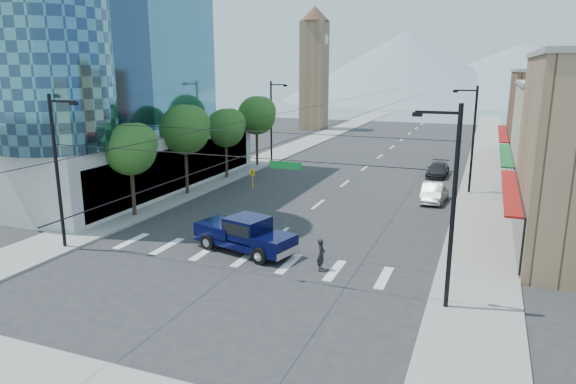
{
  "coord_description": "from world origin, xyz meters",
  "views": [
    {
      "loc": [
        11.89,
        -22.88,
        10.36
      ],
      "look_at": [
        0.81,
        5.45,
        3.0
      ],
      "focal_mm": 32.0,
      "sensor_mm": 36.0,
      "label": 1
    }
  ],
  "objects_px": {
    "pickup_truck": "(245,233)",
    "pedestrian": "(321,255)",
    "parked_car_near": "(436,194)",
    "parked_car_mid": "(432,192)",
    "parked_car_far": "(438,169)"
  },
  "relations": [
    {
      "from": "parked_car_near",
      "to": "parked_car_mid",
      "type": "height_order",
      "value": "parked_car_mid"
    },
    {
      "from": "parked_car_far",
      "to": "pickup_truck",
      "type": "bearing_deg",
      "value": -105.95
    },
    {
      "from": "pedestrian",
      "to": "parked_car_near",
      "type": "bearing_deg",
      "value": -16.72
    },
    {
      "from": "parked_car_near",
      "to": "parked_car_far",
      "type": "distance_m",
      "value": 10.35
    },
    {
      "from": "pickup_truck",
      "to": "pedestrian",
      "type": "bearing_deg",
      "value": 1.83
    },
    {
      "from": "pickup_truck",
      "to": "pedestrian",
      "type": "distance_m",
      "value": 5.12
    },
    {
      "from": "pickup_truck",
      "to": "parked_car_near",
      "type": "height_order",
      "value": "pickup_truck"
    },
    {
      "from": "parked_car_mid",
      "to": "parked_car_far",
      "type": "xyz_separation_m",
      "value": [
        -0.55,
        10.32,
        -0.05
      ]
    },
    {
      "from": "pickup_truck",
      "to": "parked_car_near",
      "type": "relative_size",
      "value": 1.67
    },
    {
      "from": "parked_car_near",
      "to": "parked_car_far",
      "type": "bearing_deg",
      "value": 100.71
    },
    {
      "from": "pedestrian",
      "to": "parked_car_near",
      "type": "relative_size",
      "value": 0.44
    },
    {
      "from": "pickup_truck",
      "to": "parked_car_near",
      "type": "xyz_separation_m",
      "value": [
        9.16,
        15.81,
        -0.43
      ]
    },
    {
      "from": "parked_car_mid",
      "to": "parked_car_far",
      "type": "bearing_deg",
      "value": 91.42
    },
    {
      "from": "pedestrian",
      "to": "parked_car_near",
      "type": "xyz_separation_m",
      "value": [
        4.16,
        16.93,
        -0.2
      ]
    },
    {
      "from": "parked_car_near",
      "to": "parked_car_far",
      "type": "height_order",
      "value": "parked_car_far"
    }
  ]
}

